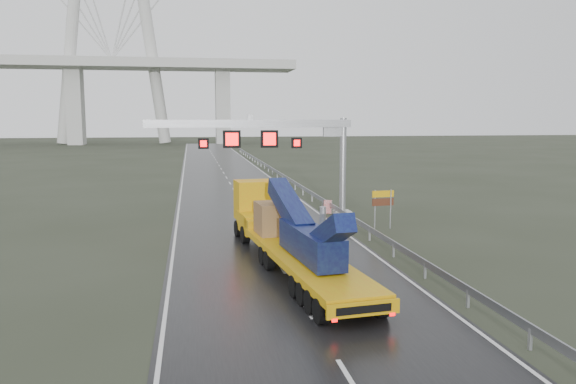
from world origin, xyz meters
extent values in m
plane|color=#2B3021|center=(0.00, 0.00, 0.00)|extent=(400.00, 400.00, 0.00)
cube|color=black|center=(0.00, 40.00, 0.01)|extent=(11.00, 200.00, 0.02)
cube|color=beige|center=(6.90, 18.00, 0.15)|extent=(1.20, 1.20, 0.30)
cylinder|color=gray|center=(6.90, 18.00, 3.60)|extent=(0.48, 0.48, 7.20)
cube|color=gray|center=(0.00, 18.00, 6.80)|extent=(14.80, 0.55, 0.55)
cube|color=gray|center=(6.10, 18.00, 6.30)|extent=(1.40, 0.35, 0.90)
cube|color=gray|center=(0.00, 18.00, 7.25)|extent=(0.35, 0.35, 0.35)
cube|color=black|center=(-1.30, 17.95, 5.70)|extent=(1.25, 0.25, 1.25)
cube|color=#FF0C0C|center=(-1.30, 17.81, 5.70)|extent=(0.90, 0.02, 0.90)
cube|color=black|center=(1.40, 17.95, 5.70)|extent=(1.25, 0.25, 1.25)
cube|color=#FF0C0C|center=(1.40, 17.81, 5.70)|extent=(0.90, 0.02, 0.90)
cube|color=black|center=(-3.30, 17.95, 5.40)|extent=(0.75, 0.25, 0.75)
cube|color=#FF0C0C|center=(-3.30, 17.81, 5.40)|extent=(0.54, 0.02, 0.54)
cube|color=black|center=(3.40, 17.95, 5.40)|extent=(0.75, 0.25, 0.75)
cube|color=#FF0C0C|center=(3.40, 17.81, 5.40)|extent=(0.54, 0.02, 0.54)
cube|color=beige|center=(-35.00, 140.00, 10.50)|extent=(4.00, 6.00, 21.00)
cube|color=beige|center=(5.00, 140.00, 10.50)|extent=(4.00, 6.00, 21.00)
cube|color=orange|center=(0.71, 1.90, 0.96)|extent=(3.98, 13.06, 0.32)
cube|color=orange|center=(1.44, -4.62, 0.78)|extent=(2.66, 0.41, 0.50)
cube|color=black|center=(1.45, -4.68, 0.78)|extent=(2.01, 0.24, 0.28)
cube|color=#FF0505|center=(0.40, -4.80, 0.50)|extent=(0.20, 0.06, 0.11)
cube|color=#FF0505|center=(2.50, -4.57, 0.50)|extent=(0.20, 0.06, 0.11)
cube|color=orange|center=(-0.04, 8.66, 1.33)|extent=(2.49, 1.36, 0.46)
cube|color=orange|center=(-0.21, 10.12, 1.10)|extent=(2.68, 3.00, 1.10)
cube|color=orange|center=(-0.39, 11.76, 2.20)|extent=(2.48, 2.08, 2.39)
cube|color=black|center=(-0.49, 12.69, 2.48)|extent=(2.10, 0.28, 1.10)
cube|color=#11104C|center=(0.81, 0.99, 1.84)|extent=(1.89, 5.62, 1.29)
cube|color=#11104C|center=(0.46, 4.18, 2.94)|extent=(1.47, 5.13, 2.35)
cube|color=#11104C|center=(1.07, -1.29, 2.66)|extent=(1.23, 3.71, 2.22)
cylinder|color=gray|center=(1.36, 1.05, 2.66)|extent=(0.30, 0.30, 1.47)
cube|color=#9A7B45|center=(0.18, 6.65, 1.95)|extent=(2.23, 2.23, 1.65)
cylinder|color=black|center=(1.17, -2.20, 0.46)|extent=(2.75, 1.21, 0.92)
cylinder|color=black|center=(0.46, 4.18, 0.46)|extent=(2.75, 1.21, 0.92)
cylinder|color=black|center=(-0.37, 11.58, 0.50)|extent=(2.58, 1.28, 1.01)
cylinder|color=gray|center=(7.54, 12.35, 1.28)|extent=(0.09, 0.09, 2.56)
cylinder|color=gray|center=(8.61, 12.35, 1.28)|extent=(0.09, 0.09, 2.56)
cube|color=#ECAB0C|center=(8.07, 12.35, 2.30)|extent=(1.50, 0.19, 0.43)
cube|color=#522717|center=(8.07, 12.35, 1.76)|extent=(1.50, 0.19, 0.48)
cube|color=red|center=(6.00, 18.82, 0.50)|extent=(0.66, 0.52, 0.99)
camera|label=1|loc=(-4.18, -22.16, 7.17)|focal=35.00mm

